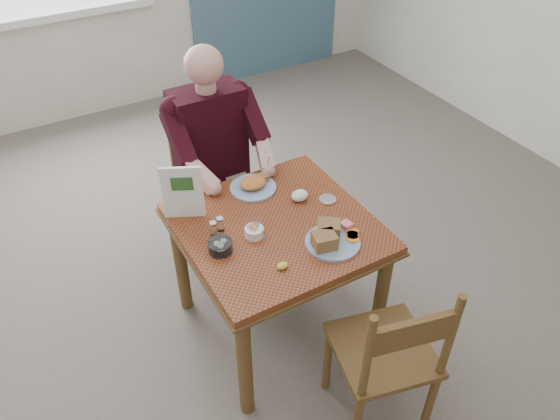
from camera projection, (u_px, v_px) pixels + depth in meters
floor at (277, 324)px, 3.13m from camera, size 6.00×6.00×0.00m
lemon_wedge at (283, 266)px, 2.41m from camera, size 0.06×0.05×0.03m
napkin at (300, 195)px, 2.79m from camera, size 0.10×0.08×0.06m
metal_dish at (328, 200)px, 2.80m from camera, size 0.11×0.11×0.01m
table at (276, 241)px, 2.73m from camera, size 0.92×0.92×0.75m
chair_far at (213, 185)px, 3.37m from camera, size 0.42×0.42×0.95m
chair_near at (388, 356)px, 2.38m from camera, size 0.51×0.51×0.95m
diner at (215, 146)px, 3.10m from camera, size 0.53×0.56×1.39m
near_plate at (330, 237)px, 2.53m from camera, size 0.34×0.34×0.09m
far_plate at (254, 185)px, 2.87m from camera, size 0.26×0.26×0.07m
caddy at (254, 232)px, 2.58m from camera, size 0.09×0.09×0.07m
shakers at (217, 226)px, 2.59m from camera, size 0.08×0.06×0.08m
creamer at (220, 246)px, 2.49m from camera, size 0.14×0.14×0.05m
menu at (183, 192)px, 2.61m from camera, size 0.18×0.10×0.29m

